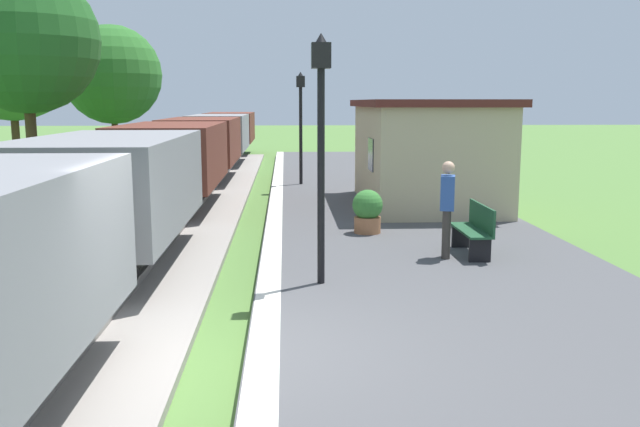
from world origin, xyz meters
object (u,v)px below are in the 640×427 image
potted_planter (368,211)px  bench_down_platform (384,168)px  tree_trackside_far (25,40)px  tree_field_distant (112,75)px  person_waiting (447,206)px  lamp_post_near (321,114)px  tree_field_left (10,57)px  bench_near_hut (475,229)px  station_hut (426,152)px  freight_train (189,152)px  lamp_post_far (301,107)px

potted_planter → bench_down_platform: bearing=79.5°
tree_trackside_far → tree_field_distant: bearing=94.4°
person_waiting → tree_trackside_far: (-9.47, 6.62, 3.35)m
person_waiting → tree_trackside_far: bearing=-20.4°
potted_planter → tree_field_distant: tree_field_distant is taller
lamp_post_near → tree_field_left: size_ratio=0.54×
tree_field_distant → bench_near_hut: bearing=-60.0°
bench_near_hut → station_hut: bearing=86.8°
freight_train → lamp_post_far: bearing=10.9°
station_hut → lamp_post_near: (-3.21, -7.80, 1.15)m
person_waiting → tree_field_left: bearing=-32.6°
station_hut → tree_trackside_far: bearing=177.9°
bench_down_platform → lamp_post_near: 13.49m
bench_down_platform → potted_planter: potted_planter is taller
bench_down_platform → tree_trackside_far: tree_trackside_far is taller
bench_down_platform → lamp_post_near: (-2.87, -13.01, 2.08)m
tree_field_left → bench_near_hut: bearing=-45.3°
bench_near_hut → lamp_post_far: 11.26m
potted_planter → station_hut: bearing=62.6°
person_waiting → lamp_post_far: lamp_post_far is taller
bench_near_hut → tree_field_left: (-13.15, 13.29, 3.83)m
tree_field_left → potted_planter: bearing=-44.3°
person_waiting → potted_planter: size_ratio=1.87×
potted_planter → tree_field_left: tree_field_left is taller
freight_train → lamp_post_far: lamp_post_far is taller
person_waiting → potted_planter: (-1.11, 2.34, -0.46)m
bench_down_platform → potted_planter: bearing=-100.5°
lamp_post_far → tree_trackside_far: size_ratio=0.58×
station_hut → bench_down_platform: (-0.34, 5.21, -0.93)m
bench_near_hut → bench_down_platform: (0.00, 11.21, 0.00)m
potted_planter → lamp_post_far: (-1.19, 8.59, 2.08)m
bench_near_hut → person_waiting: person_waiting is taller
tree_trackside_far → tree_field_distant: tree_trackside_far is taller
freight_train → tree_trackside_far: (-3.59, -3.62, 3.13)m
station_hut → tree_trackside_far: size_ratio=0.90×
potted_planter → tree_trackside_far: size_ratio=0.14×
station_hut → bench_near_hut: 6.08m
bench_near_hut → tree_trackside_far: bearing=147.6°
lamp_post_near → tree_field_left: (-10.28, 15.09, 1.75)m
bench_down_platform → lamp_post_near: lamp_post_near is taller
freight_train → person_waiting: size_ratio=22.92×
potted_planter → lamp_post_far: lamp_post_far is taller
freight_train → potted_planter: bearing=-58.8°
freight_train → tree_trackside_far: size_ratio=6.10×
bench_down_platform → station_hut: bearing=-86.3°
station_hut → bench_down_platform: size_ratio=3.87×
tree_field_distant → bench_down_platform: bearing=-35.6°
potted_planter → lamp_post_far: size_ratio=0.25×
bench_near_hut → tree_field_distant: tree_field_distant is taller
bench_near_hut → freight_train: bearing=122.9°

